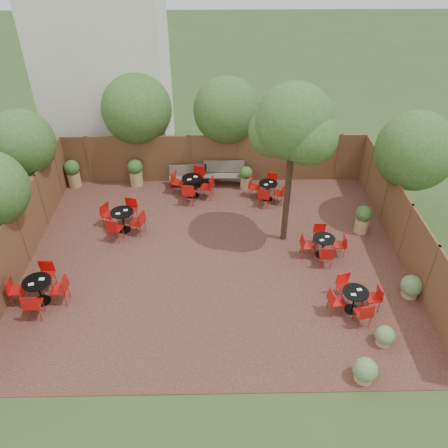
{
  "coord_description": "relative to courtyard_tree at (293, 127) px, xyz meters",
  "views": [
    {
      "loc": [
        0.08,
        -11.42,
        9.57
      ],
      "look_at": [
        0.3,
        0.5,
        1.0
      ],
      "focal_mm": 36.68,
      "sensor_mm": 36.0,
      "label": 1
    }
  ],
  "objects": [
    {
      "name": "fence_right",
      "position": [
        3.67,
        -0.99,
        -3.09
      ],
      "size": [
        0.08,
        10.0,
        2.0
      ],
      "primitive_type": "cube",
      "color": "#50351D",
      "rests_on": "ground"
    },
    {
      "name": "courtyard_paving",
      "position": [
        -2.33,
        -0.99,
        -4.08
      ],
      "size": [
        12.0,
        10.0,
        0.02
      ],
      "primitive_type": "cube",
      "color": "#381917",
      "rests_on": "ground"
    },
    {
      "name": "low_shrubs",
      "position": [
        2.33,
        -4.19,
        -3.76
      ],
      "size": [
        2.73,
        3.45,
        0.68
      ],
      "color": "tan",
      "rests_on": "courtyard_paving"
    },
    {
      "name": "neighbour_building",
      "position": [
        -6.83,
        7.01,
        -0.09
      ],
      "size": [
        5.0,
        4.0,
        8.0
      ],
      "primitive_type": "cube",
      "color": "silver",
      "rests_on": "ground"
    },
    {
      "name": "park_bench_right",
      "position": [
        -1.96,
        3.65,
        -3.55
      ],
      "size": [
        1.65,
        0.59,
        1.01
      ],
      "rotation": [
        0.0,
        0.0,
        -0.04
      ],
      "color": "brown",
      "rests_on": "courtyard_paving"
    },
    {
      "name": "overhang_foliage",
      "position": [
        -3.75,
        2.12,
        -1.35
      ],
      "size": [
        15.71,
        10.67,
        2.73
      ],
      "color": "#2C521A",
      "rests_on": "ground"
    },
    {
      "name": "courtyard_tree",
      "position": [
        0.0,
        0.0,
        0.0
      ],
      "size": [
        2.53,
        2.43,
        5.39
      ],
      "rotation": [
        0.0,
        0.0,
        0.2
      ],
      "color": "black",
      "rests_on": "courtyard_paving"
    },
    {
      "name": "planters",
      "position": [
        -3.61,
        2.88,
        -3.49
      ],
      "size": [
        11.33,
        3.95,
        1.13
      ],
      "color": "tan",
      "rests_on": "courtyard_paving"
    },
    {
      "name": "fence_back",
      "position": [
        -2.33,
        4.01,
        -3.09
      ],
      "size": [
        12.0,
        0.08,
        2.0
      ],
      "primitive_type": "cube",
      "color": "#50351D",
      "rests_on": "ground"
    },
    {
      "name": "park_bench_left",
      "position": [
        -3.45,
        3.63,
        -3.63
      ],
      "size": [
        1.42,
        0.59,
        0.86
      ],
      "rotation": [
        0.0,
        0.0,
        0.1
      ],
      "color": "brown",
      "rests_on": "courtyard_paving"
    },
    {
      "name": "bistro_tables",
      "position": [
        -2.76,
        -0.14,
        -3.63
      ],
      "size": [
        10.42,
        7.76,
        0.91
      ],
      "color": "black",
      "rests_on": "courtyard_paving"
    },
    {
      "name": "ground",
      "position": [
        -2.33,
        -0.99,
        -4.09
      ],
      "size": [
        80.0,
        80.0,
        0.0
      ],
      "primitive_type": "plane",
      "color": "#354F23",
      "rests_on": "ground"
    },
    {
      "name": "fence_left",
      "position": [
        -8.33,
        -0.99,
        -3.09
      ],
      "size": [
        0.08,
        10.0,
        2.0
      ],
      "primitive_type": "cube",
      "color": "#50351D",
      "rests_on": "ground"
    }
  ]
}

